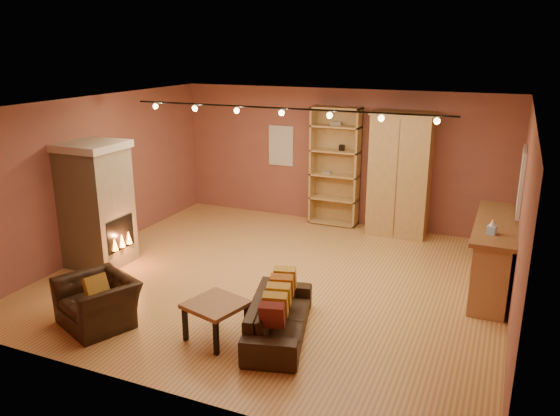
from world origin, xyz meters
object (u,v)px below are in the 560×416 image
at_px(bar_counter, 493,255).
at_px(loveseat, 279,309).
at_px(bookcase, 336,165).
at_px(armchair, 97,294).
at_px(fireplace, 97,205).
at_px(armoire, 400,174).
at_px(coffee_table, 216,308).

bearing_deg(bar_counter, loveseat, -133.71).
distance_m(bookcase, armchair, 5.73).
xyz_separation_m(fireplace, armchair, (1.43, -1.72, -0.62)).
bearing_deg(bar_counter, bookcase, 145.97).
bearing_deg(armoire, fireplace, -141.05).
relative_size(bar_counter, coffee_table, 2.79).
bearing_deg(bookcase, coffee_table, -89.30).
bearing_deg(armchair, bookcase, 97.09).
xyz_separation_m(armoire, coffee_table, (-1.30, -4.97, -0.79)).
height_order(armoire, loveseat, armoire).
xyz_separation_m(loveseat, coffee_table, (-0.71, -0.41, 0.07)).
xyz_separation_m(bookcase, bar_counter, (3.22, -2.18, -0.69)).
bearing_deg(coffee_table, armchair, -169.99).
distance_m(loveseat, armchair, 2.46).
height_order(bookcase, armoire, bookcase).
xyz_separation_m(bookcase, coffee_table, (0.06, -5.15, -0.82)).
height_order(fireplace, coffee_table, fireplace).
bearing_deg(loveseat, armoire, -21.92).
height_order(bookcase, coffee_table, bookcase).
relative_size(fireplace, loveseat, 1.15).
bearing_deg(fireplace, coffee_table, -24.84).
relative_size(armchair, coffee_table, 1.42).
xyz_separation_m(bookcase, loveseat, (0.77, -4.74, -0.88)).
relative_size(armoire, loveseat, 1.32).
xyz_separation_m(armoire, armchair, (-2.95, -5.26, -0.79)).
relative_size(armoire, bar_counter, 1.06).
relative_size(armoire, coffee_table, 2.96).
bearing_deg(coffee_table, bookcase, 90.70).
bearing_deg(bookcase, bar_counter, -34.03).
bearing_deg(armoire, bookcase, 172.39).
distance_m(fireplace, coffee_table, 3.45).
bearing_deg(bar_counter, armoire, 133.03).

